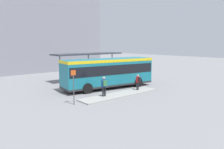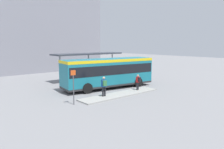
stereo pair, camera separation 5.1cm
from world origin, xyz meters
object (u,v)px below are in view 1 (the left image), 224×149
object	(u,v)px
pedestrian_waiting	(104,85)
pedestrian_companion	(138,81)
bicycle_blue	(146,75)
bicycle_green	(141,74)
platform_sign	(74,86)
city_bus	(109,71)

from	to	relation	value
pedestrian_waiting	pedestrian_companion	world-z (taller)	pedestrian_waiting
bicycle_blue	bicycle_green	xyz separation A→B (m)	(-0.01, 0.87, 0.00)
pedestrian_companion	bicycle_blue	bearing A→B (deg)	-62.44
bicycle_blue	platform_sign	distance (m)	16.18
city_bus	bicycle_green	world-z (taller)	city_bus
city_bus	pedestrian_waiting	size ratio (longest dim) A/B	5.85
pedestrian_companion	pedestrian_waiting	bearing A→B (deg)	80.24
pedestrian_waiting	bicycle_green	xyz separation A→B (m)	(11.89, 6.17, -0.80)
bicycle_blue	city_bus	bearing A→B (deg)	108.01
bicycle_green	pedestrian_waiting	bearing A→B (deg)	-62.82
pedestrian_waiting	platform_sign	xyz separation A→B (m)	(-3.27, -0.19, 0.40)
bicycle_blue	platform_sign	world-z (taller)	platform_sign
city_bus	pedestrian_companion	size ratio (longest dim) A/B	6.54
pedestrian_waiting	bicycle_green	distance (m)	13.42
pedestrian_waiting	platform_sign	distance (m)	3.30
pedestrian_companion	platform_sign	size ratio (longest dim) A/B	0.58
bicycle_blue	platform_sign	bearing A→B (deg)	113.83
pedestrian_companion	bicycle_blue	world-z (taller)	pedestrian_companion
city_bus	platform_sign	size ratio (longest dim) A/B	3.77
platform_sign	pedestrian_companion	bearing A→B (deg)	0.52
pedestrian_companion	platform_sign	bearing A→B (deg)	82.28
pedestrian_waiting	bicycle_green	size ratio (longest dim) A/B	1.11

